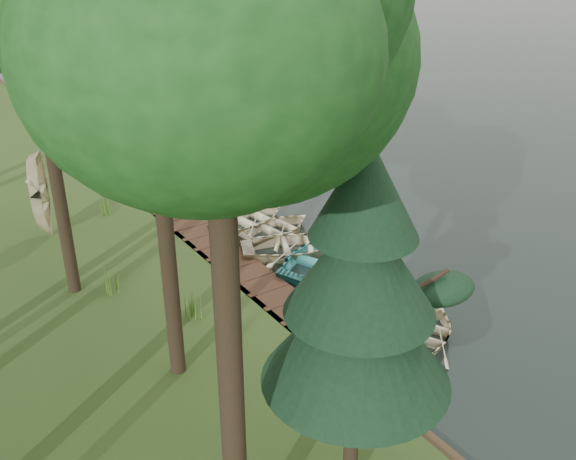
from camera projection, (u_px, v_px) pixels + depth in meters
ground at (291, 272)px, 23.49m from camera, size 300.00×300.00×0.00m
water at (452, 74)px, 53.51m from camera, size 130.00×200.00×0.05m
boardwalk at (253, 281)px, 22.61m from camera, size 1.60×16.00×0.30m
peninsula at (77, 45)px, 64.65m from camera, size 50.00×14.00×0.45m
rowboat_0 at (426, 332)px, 19.44m from camera, size 3.79×3.34×0.65m
rowboat_1 at (396, 309)px, 20.57m from camera, size 3.33×2.38×0.69m
rowboat_2 at (355, 289)px, 21.64m from camera, size 3.57×2.70×0.70m
rowboat_3 at (336, 275)px, 22.54m from camera, size 3.59×2.97×0.64m
rowboat_4 at (319, 256)px, 23.65m from camera, size 4.75×4.13×0.82m
rowboat_5 at (293, 244)px, 24.47m from camera, size 4.79×4.22×0.82m
rowboat_6 at (277, 227)px, 26.04m from camera, size 3.68×2.89×0.69m
rowboat_7 at (250, 217)px, 26.79m from camera, size 4.02×3.17×0.75m
stored_rowboat at (49, 228)px, 25.35m from camera, size 4.10×3.60×0.70m
tree_0 at (214, 45)px, 8.37m from camera, size 5.07×5.07×12.11m
tree_2 at (147, 31)px, 13.92m from camera, size 3.71×3.71×10.92m
tree_4 at (31, 27)px, 18.03m from camera, size 3.69×3.69×10.34m
pine_tree at (360, 291)px, 11.97m from camera, size 3.80×3.80×8.15m
reeds_0 at (231, 328)px, 18.82m from camera, size 0.60×0.60×1.07m
reeds_1 at (193, 305)px, 20.10m from camera, size 0.60×0.60×0.87m
reeds_2 at (110, 278)px, 21.37m from camera, size 0.60×0.60×1.12m
reeds_3 at (105, 204)px, 27.16m from camera, size 0.60×0.60×0.96m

